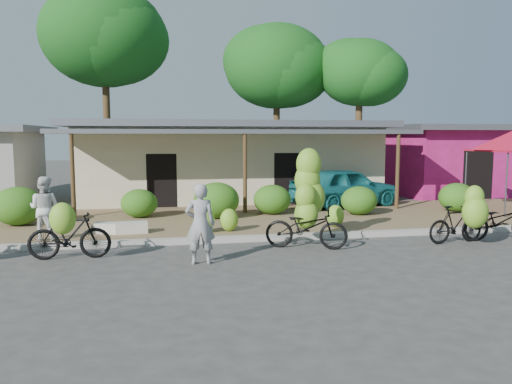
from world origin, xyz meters
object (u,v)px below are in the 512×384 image
tree_center_right (273,65)px  bystander (44,208)px  bike_right (462,219)px  sack_near (132,228)px  tree_near_right (356,71)px  bike_far_right (500,221)px  bike_left (69,233)px  sack_far (108,228)px  bike_center (307,209)px  vendor (200,224)px  tree_far_center (100,35)px  teal_van (345,187)px

tree_center_right → bystander: 17.62m
bike_right → sack_near: size_ratio=1.97×
tree_near_right → bike_far_right: (-1.38, -13.73, -5.62)m
bike_left → sack_far: 2.53m
tree_center_right → bike_center: 16.67m
sack_near → vendor: (1.63, -3.19, 0.60)m
tree_far_center → bike_center: 17.67m
tree_far_center → bike_far_right: bearing=-52.7°
bike_right → bystander: bystander is taller
bike_left → bike_center: 5.61m
bike_center → bike_far_right: bearing=-71.7°
bystander → tree_far_center: bearing=-72.4°
tree_far_center → sack_near: size_ratio=12.02×
bike_left → bystander: (-0.88, 1.82, 0.32)m
tree_center_right → tree_far_center: bearing=-176.8°
teal_van → vendor: bearing=121.6°
tree_far_center → sack_far: (1.44, -12.90, -7.55)m
tree_center_right → vendor: size_ratio=5.06×
tree_center_right → bike_center: (-2.57, -15.46, -5.70)m
tree_far_center → tree_near_right: bearing=-6.6°
bike_far_right → sack_near: size_ratio=2.41×
tree_far_center → teal_van: 14.97m
tree_near_right → bike_far_right: size_ratio=3.83×
sack_near → bike_far_right: bearing=-13.1°
sack_near → tree_near_right: bearing=46.5°
bike_right → tree_center_right: bearing=-2.9°
sack_near → bystander: (-2.10, -0.50, 0.66)m
tree_center_right → teal_van: tree_center_right is taller
tree_far_center → tree_center_right: tree_far_center is taller
bike_far_right → sack_far: bike_far_right is taller
teal_van → bystander: bearing=96.0°
tree_center_right → tree_near_right: 4.50m
tree_center_right → sack_far: bearing=-119.4°
tree_far_center → bike_left: tree_far_center is taller
sack_near → tree_far_center: bearing=99.0°
bike_center → bike_right: size_ratio=1.46×
bike_right → vendor: bearing=88.2°
tree_far_center → sack_near: 15.18m
sack_near → sack_far: bearing=169.8°
bystander → bike_right: bearing=-173.2°
tree_center_right → bike_center: tree_center_right is taller
tree_center_right → bike_right: (1.34, -16.02, -5.97)m
tree_near_right → sack_near: 16.93m
sack_near → bike_left: bearing=-117.6°
tree_near_right → bike_far_right: tree_near_right is taller
sack_near → bystander: 2.25m
bike_far_right → teal_van: teal_van is taller
bike_left → bike_center: size_ratio=0.74×
bike_right → sack_near: bearing=65.5°
bike_center → sack_near: bearing=87.5°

